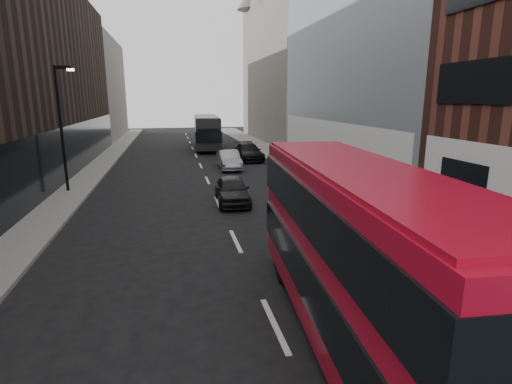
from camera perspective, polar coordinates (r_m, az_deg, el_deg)
ground at (r=8.76m, az=6.31°, el=-25.11°), size 140.00×140.00×0.00m
sidewalk_right at (r=33.40m, az=5.18°, el=4.04°), size 3.00×80.00×0.15m
sidewalk_left at (r=32.45m, az=-22.02°, el=2.84°), size 2.00×80.00×0.15m
building_modern_block at (r=31.05m, az=15.47°, el=21.14°), size 5.03×22.00×20.00m
building_victorian at (r=52.47m, az=3.27°, el=17.92°), size 6.50×24.00×21.00m
building_left_mid at (r=37.67m, az=-27.08°, el=14.30°), size 5.00×24.00×14.00m
building_left_far at (r=59.22m, az=-21.59°, el=13.45°), size 5.00×20.00×13.00m
street_lamp at (r=25.23m, az=-25.98°, el=9.16°), size 1.06×0.22×7.00m
red_bus at (r=9.00m, az=14.30°, el=-7.82°), size 3.12×10.17×4.06m
grey_bus at (r=44.29m, az=-7.08°, el=8.62°), size 3.09×10.98×3.51m
car_a at (r=21.05m, az=-3.43°, el=0.32°), size 1.83×4.21×1.41m
car_b at (r=31.22m, az=-3.87°, el=4.60°), size 1.52×4.33×1.43m
car_c at (r=35.69m, az=-1.10°, el=5.76°), size 2.25×5.14×1.47m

